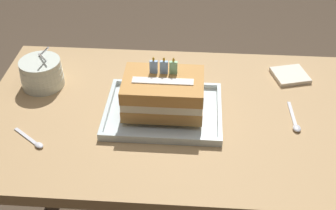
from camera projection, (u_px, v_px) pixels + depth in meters
The scene contains 7 objects.
dining_table at pixel (172, 138), 1.44m from camera, with size 1.17×0.72×0.71m.
foil_tray at pixel (163, 112), 1.37m from camera, with size 0.35×0.28×0.02m.
birthday_cake at pixel (163, 93), 1.33m from camera, with size 0.23×0.17×0.16m.
bowl_stack at pixel (42, 73), 1.47m from camera, with size 0.14×0.14×0.14m.
serving_spoon_near_tray at pixel (295, 124), 1.33m from camera, with size 0.02×0.15×0.01m.
serving_spoon_by_bowls at pixel (34, 142), 1.27m from camera, with size 0.11×0.09×0.01m.
napkin_pile at pixel (290, 75), 1.53m from camera, with size 0.13×0.13×0.01m.
Camera 1 is at (0.06, -1.08, 1.56)m, focal length 48.52 mm.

